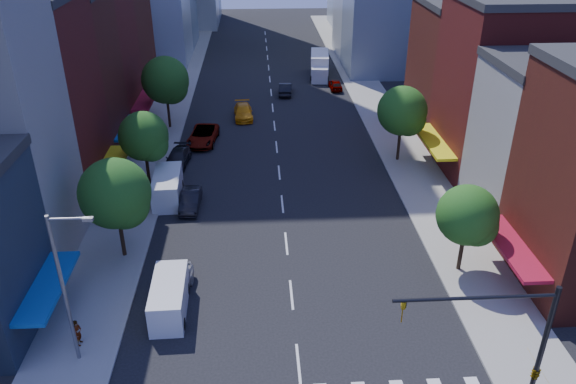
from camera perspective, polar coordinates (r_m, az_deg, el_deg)
name	(u,v)px	position (r m, az deg, el deg)	size (l,w,h in m)	color
ground	(298,364)	(31.97, 1.06, -17.03)	(220.00, 220.00, 0.00)	black
sidewalk_left	(166,115)	(67.36, -12.30, 7.66)	(5.00, 120.00, 0.15)	gray
sidewalk_right	(378,111)	(68.05, 9.17, 8.15)	(5.00, 120.00, 0.15)	gray
bldg_left_2	(13,107)	(49.35, -26.19, 7.79)	(12.00, 9.00, 16.00)	maroon
bldg_left_3	(49,81)	(57.05, -23.15, 10.30)	(12.00, 8.00, 15.00)	#581E16
bldg_left_4	(73,48)	(64.62, -21.04, 13.46)	(12.00, 9.00, 17.00)	maroon
bldg_left_5	(98,46)	(73.95, -18.77, 13.84)	(12.00, 10.00, 13.00)	#581E16
bldg_right_1	(563,146)	(47.02, 26.15, 4.25)	(12.00, 8.00, 12.00)	beige
bldg_right_2	(517,90)	(54.05, 22.21, 9.59)	(12.00, 10.00, 15.00)	maroon
bldg_right_3	(475,70)	(63.13, 18.46, 11.67)	(12.00, 10.00, 13.00)	#581E16
traffic_signal	(527,359)	(28.38, 23.14, -15.35)	(7.24, 2.24, 8.00)	black
streetlight	(66,282)	(30.88, -21.66, -8.47)	(2.25, 0.25, 9.00)	slate
tree_left_near	(117,196)	(39.07, -16.95, -0.42)	(4.80, 4.80, 7.30)	black
tree_left_mid	(145,138)	(48.96, -14.28, 5.31)	(4.20, 4.20, 6.65)	black
tree_left_far	(167,82)	(61.77, -12.21, 10.87)	(5.00, 5.00, 7.75)	black
tree_right_near	(470,218)	(38.10, 17.97, -2.50)	(4.00, 4.00, 6.20)	black
tree_right_far	(404,113)	(53.39, 11.68, 7.87)	(4.60, 4.60, 7.20)	black
parked_car_front	(173,286)	(36.53, -11.65, -9.36)	(1.94, 4.82, 1.64)	#9E9EA3
parked_car_second	(190,200)	(46.31, -9.88, -0.80)	(1.48, 4.24, 1.40)	black
parked_car_third	(203,135)	(58.63, -8.62, 5.70)	(2.65, 5.74, 1.60)	#999999
parked_car_rear	(178,158)	(54.01, -11.15, 3.39)	(1.97, 4.84, 1.40)	black
cargo_van_near	(169,299)	(35.21, -11.99, -10.57)	(2.12, 4.98, 2.10)	silver
cargo_van_far	(167,188)	(47.62, -12.15, 0.41)	(2.40, 5.48, 2.30)	silver
taxi	(243,112)	(65.09, -4.57, 8.12)	(2.04, 5.03, 1.46)	orange
traffic_car_oncoming	(285,89)	(73.16, -0.28, 10.44)	(1.56, 4.46, 1.47)	black
traffic_car_far	(335,85)	(75.36, 4.84, 10.80)	(1.53, 3.80, 1.30)	#999999
box_truck	(320,66)	(80.87, 3.22, 12.67)	(3.13, 8.17, 3.21)	silver
pedestrian_near	(78,332)	(34.37, -20.58, -13.21)	(0.61, 0.40, 1.67)	#999999
pedestrian_far	(111,211)	(45.34, -17.52, -1.88)	(0.90, 0.70, 1.85)	#999999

